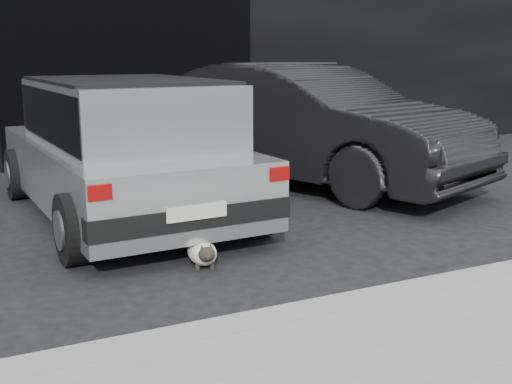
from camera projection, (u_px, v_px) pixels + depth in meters
name	position (u px, v px, depth m)	size (l,w,h in m)	color
ground	(150.00, 231.00, 6.32)	(80.00, 80.00, 0.00)	black
building_facade	(100.00, 8.00, 11.47)	(34.00, 4.00, 5.00)	black
garage_opening	(133.00, 80.00, 9.97)	(4.00, 0.10, 2.60)	black
curb	(399.00, 297.00, 4.46)	(18.00, 0.25, 0.12)	gray
silver_hatchback	(123.00, 143.00, 6.71)	(2.13, 4.06, 1.47)	#AAADAF
second_car	(305.00, 124.00, 8.52)	(1.69, 4.84, 1.59)	black
cat_siamese	(203.00, 253.00, 5.29)	(0.34, 0.71, 0.25)	beige
cat_white	(168.00, 224.00, 5.97)	(0.63, 0.45, 0.33)	silver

